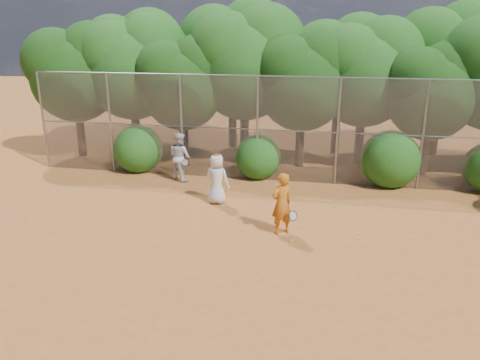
# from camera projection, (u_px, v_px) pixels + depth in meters

# --- Properties ---
(ground) EXTENTS (80.00, 80.00, 0.00)m
(ground) POSITION_uv_depth(u_px,v_px,m) (259.00, 249.00, 12.63)
(ground) COLOR #AC5E26
(ground) RESTS_ON ground
(fence_back) EXTENTS (20.05, 0.09, 4.03)m
(fence_back) POSITION_uv_depth(u_px,v_px,m) (280.00, 129.00, 17.61)
(fence_back) COLOR gray
(fence_back) RESTS_ON ground
(tree_0) EXTENTS (4.38, 3.81, 6.00)m
(tree_0) POSITION_uv_depth(u_px,v_px,m) (76.00, 69.00, 20.59)
(tree_0) COLOR black
(tree_0) RESTS_ON ground
(tree_1) EXTENTS (4.64, 4.03, 6.35)m
(tree_1) POSITION_uv_depth(u_px,v_px,m) (133.00, 64.00, 20.54)
(tree_1) COLOR black
(tree_1) RESTS_ON ground
(tree_2) EXTENTS (3.99, 3.47, 5.47)m
(tree_2) POSITION_uv_depth(u_px,v_px,m) (183.00, 80.00, 19.61)
(tree_2) COLOR black
(tree_2) RESTS_ON ground
(tree_3) EXTENTS (4.89, 4.26, 6.70)m
(tree_3) POSITION_uv_depth(u_px,v_px,m) (246.00, 59.00, 19.85)
(tree_3) COLOR black
(tree_3) RESTS_ON ground
(tree_4) EXTENTS (4.19, 3.64, 5.73)m
(tree_4) POSITION_uv_depth(u_px,v_px,m) (304.00, 77.00, 19.04)
(tree_4) COLOR black
(tree_4) RESTS_ON ground
(tree_5) EXTENTS (4.51, 3.92, 6.17)m
(tree_5) POSITION_uv_depth(u_px,v_px,m) (366.00, 69.00, 19.25)
(tree_5) COLOR black
(tree_5) RESTS_ON ground
(tree_6) EXTENTS (3.86, 3.36, 5.29)m
(tree_6) POSITION_uv_depth(u_px,v_px,m) (433.00, 88.00, 18.05)
(tree_6) COLOR black
(tree_6) RESTS_ON ground
(tree_9) EXTENTS (4.83, 4.20, 6.62)m
(tree_9) POSITION_uv_depth(u_px,v_px,m) (133.00, 56.00, 22.81)
(tree_9) COLOR black
(tree_9) RESTS_ON ground
(tree_10) EXTENTS (5.15, 4.48, 7.06)m
(tree_10) POSITION_uv_depth(u_px,v_px,m) (234.00, 51.00, 22.01)
(tree_10) COLOR black
(tree_10) RESTS_ON ground
(tree_11) EXTENTS (4.64, 4.03, 6.35)m
(tree_11) POSITION_uv_depth(u_px,v_px,m) (341.00, 63.00, 20.89)
(tree_11) COLOR black
(tree_11) RESTS_ON ground
(tree_12) EXTENTS (5.02, 4.37, 6.88)m
(tree_12) POSITION_uv_depth(u_px,v_px,m) (446.00, 55.00, 20.54)
(tree_12) COLOR black
(tree_12) RESTS_ON ground
(bush_0) EXTENTS (2.00, 2.00, 2.00)m
(bush_0) POSITION_uv_depth(u_px,v_px,m) (138.00, 147.00, 19.27)
(bush_0) COLOR #194F13
(bush_0) RESTS_ON ground
(bush_1) EXTENTS (1.80, 1.80, 1.80)m
(bush_1) POSITION_uv_depth(u_px,v_px,m) (258.00, 155.00, 18.41)
(bush_1) COLOR #194F13
(bush_1) RESTS_ON ground
(bush_2) EXTENTS (2.20, 2.20, 2.20)m
(bush_2) POSITION_uv_depth(u_px,v_px,m) (390.00, 157.00, 17.45)
(bush_2) COLOR #194F13
(bush_2) RESTS_ON ground
(player_yellow) EXTENTS (0.90, 0.75, 1.83)m
(player_yellow) POSITION_uv_depth(u_px,v_px,m) (282.00, 204.00, 13.34)
(player_yellow) COLOR #C56917
(player_yellow) RESTS_ON ground
(player_teen) EXTENTS (0.93, 0.70, 1.74)m
(player_teen) POSITION_uv_depth(u_px,v_px,m) (217.00, 179.00, 15.67)
(player_teen) COLOR silver
(player_teen) RESTS_ON ground
(player_white) EXTENTS (1.16, 1.10, 1.89)m
(player_white) POSITION_uv_depth(u_px,v_px,m) (180.00, 156.00, 18.07)
(player_white) COLOR silver
(player_white) RESTS_ON ground
(ball_0) EXTENTS (0.07, 0.07, 0.07)m
(ball_0) POSITION_uv_depth(u_px,v_px,m) (314.00, 247.00, 12.68)
(ball_0) COLOR #C2DF28
(ball_0) RESTS_ON ground
(ball_1) EXTENTS (0.07, 0.07, 0.07)m
(ball_1) POSITION_uv_depth(u_px,v_px,m) (380.00, 208.00, 15.41)
(ball_1) COLOR #C2DF28
(ball_1) RESTS_ON ground
(ball_2) EXTENTS (0.07, 0.07, 0.07)m
(ball_2) POSITION_uv_depth(u_px,v_px,m) (291.00, 241.00, 13.03)
(ball_2) COLOR #C2DF28
(ball_2) RESTS_ON ground
(ball_3) EXTENTS (0.07, 0.07, 0.07)m
(ball_3) POSITION_uv_depth(u_px,v_px,m) (359.00, 239.00, 13.18)
(ball_3) COLOR #C2DF28
(ball_3) RESTS_ON ground
(ball_4) EXTENTS (0.07, 0.07, 0.07)m
(ball_4) POSITION_uv_depth(u_px,v_px,m) (218.00, 236.00, 13.36)
(ball_4) COLOR #C2DF28
(ball_4) RESTS_ON ground
(ball_5) EXTENTS (0.07, 0.07, 0.07)m
(ball_5) POSITION_uv_depth(u_px,v_px,m) (336.00, 207.00, 15.47)
(ball_5) COLOR #C2DF28
(ball_5) RESTS_ON ground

